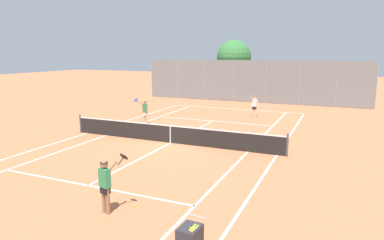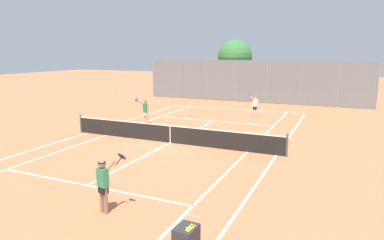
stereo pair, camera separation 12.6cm
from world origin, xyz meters
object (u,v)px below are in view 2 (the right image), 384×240
tennis_net (170,133)px  player_near_side (103,183)px  player_far_right (255,105)px  player_far_left (146,111)px  tree_behind_left (236,58)px  loose_tennis_ball_1 (212,126)px  loose_tennis_ball_2 (165,115)px  loose_tennis_ball_3 (162,111)px  ball_cart (186,240)px  loose_tennis_ball_0 (204,130)px  loose_tennis_ball_5 (216,126)px  loose_tennis_ball_4 (133,206)px

tennis_net → player_near_side: player_near_side is taller
player_far_right → player_far_left: bearing=-138.1°
tree_behind_left → loose_tennis_ball_1: bearing=-79.2°
player_far_right → loose_tennis_ball_2: size_ratio=24.24×
loose_tennis_ball_2 → tree_behind_left: tree_behind_left is taller
loose_tennis_ball_3 → player_near_side: bearing=-66.4°
tennis_net → loose_tennis_ball_1: 4.79m
ball_cart → loose_tennis_ball_0: 13.40m
player_far_left → loose_tennis_ball_0: (4.13, 0.04, -0.89)m
loose_tennis_ball_0 → loose_tennis_ball_5: same height
ball_cart → player_near_side: player_near_side is taller
player_near_side → loose_tennis_ball_3: 17.71m
ball_cart → tree_behind_left: (-7.27, 27.50, 3.55)m
loose_tennis_ball_2 → tree_behind_left: (1.95, 11.53, 4.05)m
loose_tennis_ball_0 → loose_tennis_ball_2: same height
player_near_side → loose_tennis_ball_4: bearing=50.9°
player_far_left → loose_tennis_ball_0: player_far_left is taller
ball_cart → loose_tennis_ball_1: 14.56m
loose_tennis_ball_5 → tree_behind_left: 14.42m
player_far_left → tree_behind_left: (1.50, 14.99, 3.15)m
player_far_right → loose_tennis_ball_0: 5.66m
loose_tennis_ball_1 → loose_tennis_ball_2: (-4.58, 2.18, 0.00)m
player_near_side → loose_tennis_ball_4: (0.53, 0.65, -0.89)m
loose_tennis_ball_0 → player_far_right: bearing=71.1°
loose_tennis_ball_1 → loose_tennis_ball_3: (-5.67, 3.61, 0.00)m
tennis_net → player_far_left: size_ratio=6.76×
tennis_net → loose_tennis_ball_5: bearing=81.5°
ball_cart → loose_tennis_ball_1: (-4.64, 13.80, -0.50)m
tennis_net → tree_behind_left: 18.91m
player_near_side → loose_tennis_ball_2: player_near_side is taller
loose_tennis_ball_2 → tree_behind_left: 12.37m
player_far_right → loose_tennis_ball_0: bearing=-108.9°
loose_tennis_ball_0 → loose_tennis_ball_5: size_ratio=1.00×
player_far_right → loose_tennis_ball_3: 7.55m
loose_tennis_ball_0 → loose_tennis_ball_2: bearing=143.3°
ball_cart → loose_tennis_ball_0: (-4.64, 12.56, -0.50)m
loose_tennis_ball_3 → loose_tennis_ball_4: size_ratio=1.00×
loose_tennis_ball_2 → loose_tennis_ball_3: 1.80m
player_near_side → player_far_right: player_near_side is taller
loose_tennis_ball_4 → loose_tennis_ball_0: bearing=100.3°
player_near_side → loose_tennis_ball_5: bearing=95.4°
ball_cart → tree_behind_left: bearing=104.8°
loose_tennis_ball_2 → loose_tennis_ball_3: (-1.09, 1.43, 0.00)m
tennis_net → ball_cart: (5.15, -9.06, 0.02)m
loose_tennis_ball_3 → loose_tennis_ball_4: same height
player_near_side → loose_tennis_ball_0: size_ratio=26.88×
ball_cart → loose_tennis_ball_5: ball_cart is taller
loose_tennis_ball_4 → tree_behind_left: bearing=100.1°
loose_tennis_ball_1 → loose_tennis_ball_4: bearing=-80.7°
tennis_net → player_far_right: 9.11m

